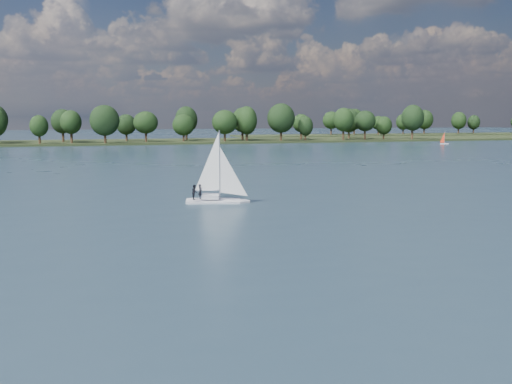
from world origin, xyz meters
The scene contains 6 objects.
ground centered at (0.00, 100.00, 0.00)m, with size 700.00×700.00×0.00m, color #233342.
far_shore centered at (0.00, 212.00, 0.00)m, with size 660.00×40.00×1.50m, color black.
far_shore_back centered at (160.00, 260.00, 0.00)m, with size 220.00×30.00×1.40m, color black.
sailboat centered at (-6.40, 49.97, 2.50)m, with size 7.06×3.42×8.96m.
dinghy_orange centered at (106.35, 169.01, 1.15)m, with size 3.23×2.56×4.86m.
treeline centered at (-5.77, 208.27, 8.12)m, with size 562.52×74.15×18.26m.
Camera 1 is at (-20.15, -15.17, 10.11)m, focal length 40.00 mm.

